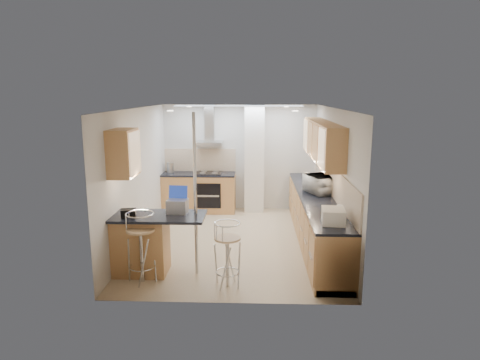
{
  "coord_description": "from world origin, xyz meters",
  "views": [
    {
      "loc": [
        0.37,
        -7.69,
        2.78
      ],
      "look_at": [
        0.09,
        0.2,
        1.16
      ],
      "focal_mm": 32.0,
      "sensor_mm": 36.0,
      "label": 1
    }
  ],
  "objects_px": {
    "laptop": "(177,206)",
    "bar_stool_near": "(141,247)",
    "bar_stool_end": "(227,254)",
    "microwave": "(320,184)",
    "bread_bin": "(333,216)"
  },
  "relations": [
    {
      "from": "laptop",
      "to": "bread_bin",
      "type": "bearing_deg",
      "value": -4.89
    },
    {
      "from": "microwave",
      "to": "laptop",
      "type": "xyz_separation_m",
      "value": [
        -2.42,
        -1.5,
        -0.04
      ]
    },
    {
      "from": "laptop",
      "to": "bar_stool_near",
      "type": "distance_m",
      "value": 0.83
    },
    {
      "from": "bread_bin",
      "to": "laptop",
      "type": "bearing_deg",
      "value": 176.12
    },
    {
      "from": "bar_stool_end",
      "to": "microwave",
      "type": "bearing_deg",
      "value": 14.8
    },
    {
      "from": "bar_stool_near",
      "to": "bar_stool_end",
      "type": "distance_m",
      "value": 1.29
    },
    {
      "from": "bar_stool_near",
      "to": "bar_stool_end",
      "type": "xyz_separation_m",
      "value": [
        1.28,
        -0.11,
        -0.05
      ]
    },
    {
      "from": "laptop",
      "to": "bar_stool_end",
      "type": "relative_size",
      "value": 0.31
    },
    {
      "from": "bar_stool_near",
      "to": "bread_bin",
      "type": "relative_size",
      "value": 2.63
    },
    {
      "from": "bar_stool_near",
      "to": "bar_stool_end",
      "type": "relative_size",
      "value": 1.1
    },
    {
      "from": "microwave",
      "to": "bread_bin",
      "type": "xyz_separation_m",
      "value": [
        -0.08,
        -1.89,
        -0.06
      ]
    },
    {
      "from": "microwave",
      "to": "laptop",
      "type": "distance_m",
      "value": 2.85
    },
    {
      "from": "microwave",
      "to": "bar_stool_end",
      "type": "xyz_separation_m",
      "value": [
        -1.61,
        -2.07,
        -0.6
      ]
    },
    {
      "from": "microwave",
      "to": "bar_stool_near",
      "type": "bearing_deg",
      "value": 100.57
    },
    {
      "from": "microwave",
      "to": "bar_stool_end",
      "type": "relative_size",
      "value": 0.62
    }
  ]
}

